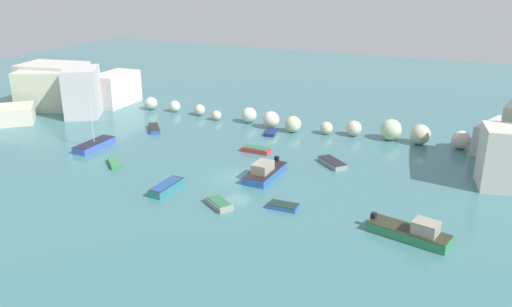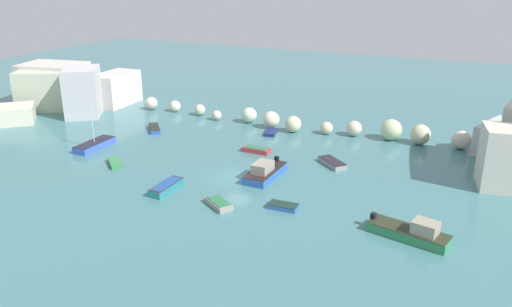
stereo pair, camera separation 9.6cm
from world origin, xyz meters
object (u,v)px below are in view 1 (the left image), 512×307
at_px(moored_boat_0, 412,232).
at_px(moored_boat_2, 167,187).
at_px(moored_boat_3, 115,163).
at_px(moored_boat_7, 256,150).
at_px(moored_boat_1, 154,128).
at_px(moored_boat_10, 265,171).
at_px(moored_boat_8, 283,206).
at_px(moored_boat_6, 219,203).
at_px(moored_boat_5, 332,163).
at_px(moored_boat_9, 94,145).
at_px(moored_boat_4, 271,132).

height_order(moored_boat_0, moored_boat_2, moored_boat_0).
bearing_deg(moored_boat_3, moored_boat_7, -98.59).
relative_size(moored_boat_1, moored_boat_10, 0.60).
height_order(moored_boat_7, moored_boat_8, moored_boat_7).
distance_m(moored_boat_0, moored_boat_6, 16.16).
bearing_deg(moored_boat_2, moored_boat_5, 137.61).
relative_size(moored_boat_6, moored_boat_8, 1.21).
relative_size(moored_boat_5, moored_boat_9, 0.65).
relative_size(moored_boat_2, moored_boat_4, 1.43).
distance_m(moored_boat_7, moored_boat_8, 14.50).
relative_size(moored_boat_6, moored_boat_9, 0.57).
height_order(moored_boat_7, moored_boat_10, moored_boat_10).
relative_size(moored_boat_4, moored_boat_7, 0.89).
bearing_deg(moored_boat_10, moored_boat_3, -75.90).
height_order(moored_boat_8, moored_boat_10, moored_boat_10).
bearing_deg(moored_boat_4, moored_boat_5, 41.75).
bearing_deg(moored_boat_3, moored_boat_5, -113.75).
bearing_deg(moored_boat_10, moored_boat_6, -5.96).
bearing_deg(moored_boat_6, moored_boat_3, 17.00).
xyz_separation_m(moored_boat_1, moored_boat_7, (15.21, -1.93, 0.02)).
height_order(moored_boat_6, moored_boat_9, moored_boat_9).
relative_size(moored_boat_1, moored_boat_6, 1.13).
bearing_deg(moored_boat_7, moored_boat_9, 21.67).
bearing_deg(moored_boat_7, moored_boat_10, 122.69).
height_order(moored_boat_2, moored_boat_4, moored_boat_2).
distance_m(moored_boat_2, moored_boat_4, 20.05).
height_order(moored_boat_4, moored_boat_5, moored_boat_5).
bearing_deg(moored_boat_4, moored_boat_1, -83.82).
bearing_deg(moored_boat_5, moored_boat_6, -73.18).
height_order(moored_boat_1, moored_boat_6, moored_boat_6).
bearing_deg(moored_boat_7, moored_boat_5, 179.36).
xyz_separation_m(moored_boat_3, moored_boat_8, (19.89, -2.04, -0.02)).
xyz_separation_m(moored_boat_6, moored_boat_10, (0.90, 7.74, 0.32)).
bearing_deg(moored_boat_6, moored_boat_10, -64.32).
relative_size(moored_boat_0, moored_boat_10, 1.09).
xyz_separation_m(moored_boat_3, moored_boat_4, (10.51, 16.81, -0.04)).
bearing_deg(moored_boat_1, moored_boat_4, -111.23).
xyz_separation_m(moored_boat_8, moored_boat_10, (-4.32, 5.76, 0.38)).
xyz_separation_m(moored_boat_0, moored_boat_8, (-10.89, 0.76, -0.39)).
distance_m(moored_boat_3, moored_boat_6, 15.22).
bearing_deg(moored_boat_3, moored_boat_2, -158.85).
bearing_deg(moored_boat_4, moored_boat_8, 13.22).
distance_m(moored_boat_3, moored_boat_9, 6.58).
distance_m(moored_boat_5, moored_boat_10, 7.86).
height_order(moored_boat_1, moored_boat_2, moored_boat_2).
bearing_deg(moored_boat_1, moored_boat_9, 125.08).
distance_m(moored_boat_3, moored_boat_4, 19.83).
height_order(moored_boat_5, moored_boat_9, moored_boat_9).
bearing_deg(moored_boat_0, moored_boat_6, -163.33).
distance_m(moored_boat_7, moored_boat_10, 7.32).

